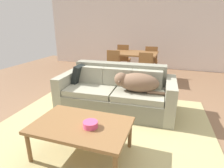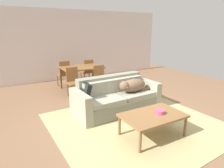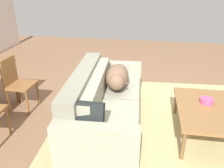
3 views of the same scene
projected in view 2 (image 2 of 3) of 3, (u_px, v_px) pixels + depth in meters
name	position (u px, v px, depth m)	size (l,w,h in m)	color
ground_plane	(128.00, 113.00, 4.69)	(10.00, 10.00, 0.00)	#836044
back_partition	(73.00, 45.00, 7.66)	(8.00, 0.12, 2.70)	silver
area_rug	(136.00, 123.00, 4.13)	(3.37, 3.17, 0.01)	tan
couch	(116.00, 98.00, 4.76)	(2.16, 1.03, 0.84)	gray
dog_on_left_cushion	(132.00, 85.00, 4.74)	(0.90, 0.40, 0.32)	brown
throw_pillow_by_left_arm	(85.00, 91.00, 4.32)	(0.10, 0.37, 0.37)	black
coffee_table	(153.00, 117.00, 3.57)	(1.16, 0.74, 0.44)	brown
bowl_on_coffee_table	(160.00, 112.00, 3.59)	(0.17, 0.17, 0.07)	#EA4C7F
dining_table	(81.00, 69.00, 6.33)	(1.29, 0.97, 0.78)	brown
dining_chair_near_left	(74.00, 81.00, 5.68)	(0.41, 0.41, 0.88)	brown
dining_chair_near_right	(100.00, 78.00, 6.09)	(0.42, 0.42, 0.86)	brown
dining_chair_far_left	(64.00, 73.00, 6.61)	(0.42, 0.42, 0.93)	brown
dining_chair_far_right	(88.00, 70.00, 7.02)	(0.42, 0.42, 0.91)	brown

